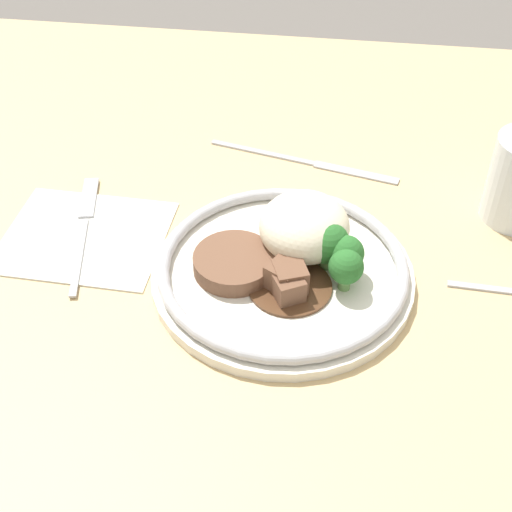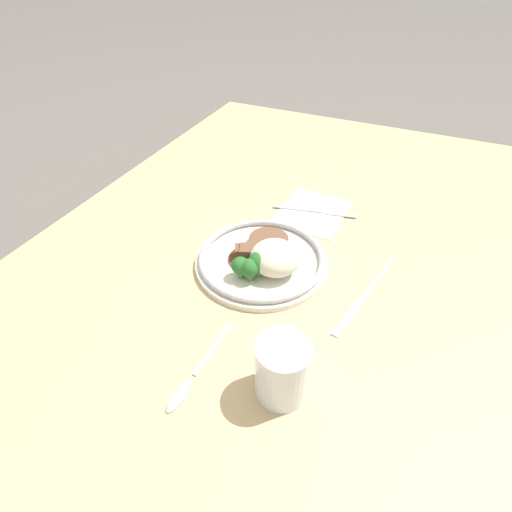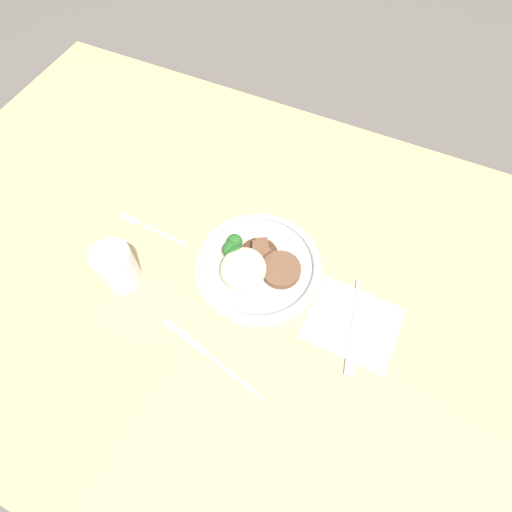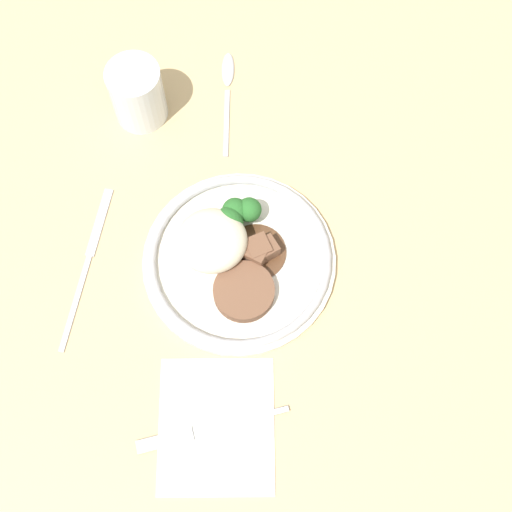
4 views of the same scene
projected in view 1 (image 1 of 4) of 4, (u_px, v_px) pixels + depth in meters
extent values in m
plane|color=#5B5651|center=(293.00, 291.00, 0.75)|extent=(8.00, 8.00, 0.00)
cube|color=tan|center=(294.00, 274.00, 0.73)|extent=(1.58, 1.00, 0.05)
cube|color=silver|center=(84.00, 238.00, 0.73)|extent=(0.17, 0.14, 0.00)
cylinder|color=silver|center=(282.00, 275.00, 0.69)|extent=(0.25, 0.25, 0.01)
torus|color=#B2B2B7|center=(283.00, 266.00, 0.68)|extent=(0.24, 0.24, 0.01)
ellipsoid|color=beige|center=(305.00, 224.00, 0.69)|extent=(0.09, 0.09, 0.06)
cylinder|color=brown|center=(234.00, 263.00, 0.68)|extent=(0.08, 0.08, 0.02)
cylinder|color=#51331E|center=(285.00, 286.00, 0.66)|extent=(0.08, 0.08, 0.00)
cube|color=brown|center=(285.00, 278.00, 0.65)|extent=(0.04, 0.04, 0.03)
cube|color=brown|center=(289.00, 289.00, 0.65)|extent=(0.03, 0.03, 0.03)
cube|color=brown|center=(284.00, 277.00, 0.66)|extent=(0.04, 0.04, 0.03)
cylinder|color=#568442|center=(326.00, 260.00, 0.68)|extent=(0.01, 0.01, 0.01)
sphere|color=#286628|center=(328.00, 243.00, 0.67)|extent=(0.04, 0.04, 0.04)
cylinder|color=#568442|center=(344.00, 269.00, 0.67)|extent=(0.01, 0.01, 0.01)
sphere|color=#286628|center=(346.00, 253.00, 0.66)|extent=(0.03, 0.03, 0.03)
cylinder|color=#568442|center=(344.00, 282.00, 0.66)|extent=(0.01, 0.01, 0.01)
sphere|color=#286628|center=(346.00, 267.00, 0.65)|extent=(0.03, 0.03, 0.03)
cube|color=#ADADB2|center=(79.00, 256.00, 0.71)|extent=(0.03, 0.11, 0.00)
cube|color=#ADADB2|center=(89.00, 197.00, 0.78)|extent=(0.03, 0.07, 0.00)
cube|color=#ADADB2|center=(264.00, 153.00, 0.85)|extent=(0.13, 0.04, 0.00)
cube|color=#ADADB2|center=(356.00, 173.00, 0.82)|extent=(0.10, 0.03, 0.00)
cube|color=#ADADB2|center=(505.00, 291.00, 0.68)|extent=(0.11, 0.01, 0.00)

